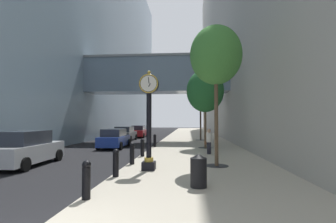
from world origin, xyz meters
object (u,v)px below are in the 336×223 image
at_px(bollard_third, 132,153).
at_px(bollard_sixth, 155,140).
at_px(bollard_second, 116,162).
at_px(street_tree_near, 216,56).
at_px(bollard_nearest, 86,179).
at_px(bollard_fifth, 150,143).
at_px(bollard_fourth, 142,147).
at_px(car_grey_far, 125,134).
at_px(street_clock, 149,115).
at_px(car_red_near, 139,132).
at_px(street_tree_mid_near, 205,91).
at_px(street_tree_mid_far, 200,98).
at_px(trash_bin, 199,170).
at_px(car_silver_trailing, 26,149).
at_px(car_blue_mid, 114,139).
at_px(pedestrian_walking, 209,141).

distance_m(bollard_third, bollard_sixth, 8.30).
height_order(bollard_second, street_tree_near, street_tree_near).
distance_m(bollard_nearest, bollard_fifth, 11.07).
bearing_deg(street_tree_near, bollard_nearest, -126.74).
height_order(bollard_nearest, bollard_fourth, same).
bearing_deg(car_grey_far, street_clock, -72.62).
relative_size(bollard_third, bollard_fourth, 1.00).
relative_size(street_clock, bollard_fifth, 4.12).
bearing_deg(car_red_near, street_tree_mid_near, -60.24).
distance_m(bollard_second, bollard_sixth, 11.07).
bearing_deg(street_tree_mid_near, car_red_near, 119.76).
bearing_deg(car_grey_far, street_tree_mid_far, -3.05).
bearing_deg(trash_bin, bollard_fifth, 107.61).
distance_m(bollard_second, street_tree_mid_near, 11.98).
bearing_deg(street_clock, car_grey_far, 107.38).
bearing_deg(street_tree_near, car_grey_far, 117.38).
distance_m(street_tree_near, car_grey_far, 19.04).
height_order(street_tree_mid_near, car_grey_far, street_tree_mid_near).
xyz_separation_m(bollard_nearest, bollard_third, (0.00, 5.53, 0.00)).
xyz_separation_m(trash_bin, car_silver_trailing, (-8.38, 3.96, 0.16)).
height_order(bollard_nearest, bollard_sixth, same).
bearing_deg(car_silver_trailing, street_tree_mid_near, 40.24).
bearing_deg(bollard_sixth, street_tree_mid_near, -6.64).
bearing_deg(car_blue_mid, bollard_nearest, -76.40).
relative_size(street_tree_near, car_red_near, 1.48).
height_order(bollard_nearest, car_silver_trailing, car_silver_trailing).
bearing_deg(bollard_nearest, bollard_third, 90.00).
bearing_deg(street_tree_mid_far, bollard_sixth, -118.14).
bearing_deg(bollard_fourth, car_blue_mid, 121.00).
distance_m(bollard_fifth, car_grey_far, 11.63).
bearing_deg(bollard_sixth, car_silver_trailing, -122.47).
xyz_separation_m(street_clock, bollard_third, (-1.03, 1.35, -1.79)).
bearing_deg(street_clock, car_blue_mid, 114.32).
xyz_separation_m(car_red_near, car_silver_trailing, (-1.36, -21.91, 0.05)).
xyz_separation_m(bollard_third, pedestrian_walking, (4.00, 4.10, 0.28)).
xyz_separation_m(bollard_second, bollard_fourth, (0.00, 5.53, 0.00)).
bearing_deg(bollard_fourth, bollard_second, -90.00).
distance_m(bollard_fourth, trash_bin, 7.46).
distance_m(bollard_third, bollard_fifth, 5.53).
bearing_deg(car_silver_trailing, bollard_nearest, -45.61).
bearing_deg(bollard_fourth, street_tree_mid_near, 51.57).
bearing_deg(bollard_second, street_tree_mid_far, 77.80).
xyz_separation_m(bollard_fifth, car_red_near, (-3.98, 16.29, 0.11)).
xyz_separation_m(bollard_fourth, car_silver_trailing, (-5.34, -2.85, 0.16)).
bearing_deg(trash_bin, pedestrian_walking, 83.30).
relative_size(bollard_second, trash_bin, 0.98).
height_order(car_red_near, car_silver_trailing, car_silver_trailing).
bearing_deg(bollard_second, street_tree_mid_near, 69.23).
xyz_separation_m(bollard_third, car_grey_far, (-4.49, 16.27, 0.10)).
xyz_separation_m(bollard_second, street_tree_near, (4.02, 2.62, 4.62)).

